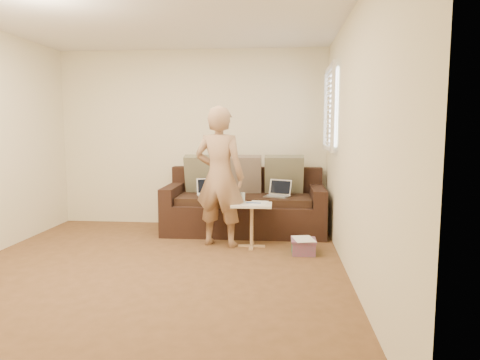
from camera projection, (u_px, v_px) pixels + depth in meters
The scene contains 17 objects.
floor at pixel (149, 271), 4.38m from camera, with size 4.50×4.50×0.00m, color brown.
ceiling at pixel (142, 6), 4.07m from camera, with size 4.50×4.50×0.00m, color white.
wall_back at pixel (192, 138), 6.45m from camera, with size 4.00×4.00×0.00m, color beige.
wall_right at pixel (353, 144), 4.04m from camera, with size 4.50×4.50×0.00m, color beige.
window_blinds at pixel (330, 109), 5.48m from camera, with size 0.12×0.88×1.08m, color white, non-canonical shape.
sofa at pixel (244, 202), 6.01m from camera, with size 2.20×0.95×0.85m, color black, non-canonical shape.
pillow_left at pixel (204, 174), 6.22m from camera, with size 0.55×0.14×0.55m, color #6F6C52, non-canonical shape.
pillow_mid at pixel (242, 175), 6.16m from camera, with size 0.55×0.14×0.55m, color brown, non-canonical shape.
pillow_right at pixel (284, 175), 6.16m from camera, with size 0.55×0.14×0.55m, color #6F6C52, non-canonical shape.
laptop_silver at pixel (277, 197), 5.86m from camera, with size 0.32×0.23×0.21m, color #B7BABC, non-canonical shape.
laptop_white at pixel (210, 196), 5.95m from camera, with size 0.33×0.24×0.24m, color white, non-canonical shape.
person at pixel (220, 177), 5.26m from camera, with size 0.63×0.43×1.72m, color #9E7756.
side_table at pixel (252, 225), 5.27m from camera, with size 0.49×0.34×0.54m, color silver, non-canonical shape.
drinking_glass at pixel (242, 197), 5.34m from camera, with size 0.07×0.07×0.12m, color silver, non-canonical shape.
scissors at pixel (254, 203), 5.24m from camera, with size 0.18×0.10×0.02m, color silver, non-canonical shape.
paper_on_table at pixel (258, 203), 5.30m from camera, with size 0.21×0.30×0.00m, color white, non-canonical shape.
striped_box at pixel (303, 246), 4.99m from camera, with size 0.29×0.29×0.18m, color #CB1E71, non-canonical shape.
Camera 1 is at (1.31, -4.14, 1.45)m, focal length 32.22 mm.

